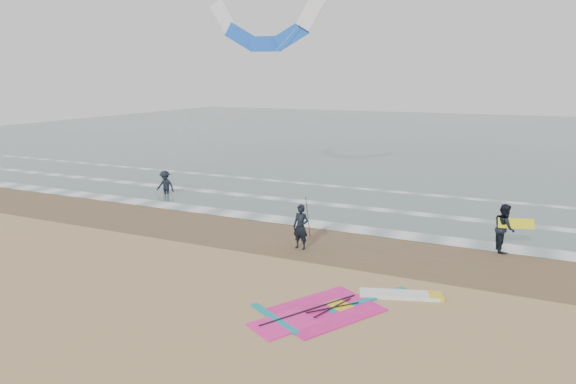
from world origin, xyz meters
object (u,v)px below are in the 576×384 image
at_px(surf_kite, 265,30).
at_px(person_standing, 301,227).
at_px(windsurf_rig, 346,307).
at_px(person_walking, 504,228).
at_px(person_wading, 165,180).

bearing_deg(surf_kite, person_standing, -55.25).
xyz_separation_m(windsurf_rig, person_standing, (-3.33, 4.31, 0.86)).
xyz_separation_m(person_walking, surf_kite, (-12.94, 5.19, 8.20)).
bearing_deg(person_walking, surf_kite, 52.79).
bearing_deg(surf_kite, person_walking, -21.85).
distance_m(windsurf_rig, person_walking, 8.36).
height_order(person_standing, surf_kite, surf_kite).
height_order(windsurf_rig, person_walking, person_walking).
distance_m(windsurf_rig, person_standing, 5.51).
height_order(person_standing, person_walking, person_walking).
bearing_deg(surf_kite, windsurf_rig, -54.21).
height_order(person_wading, surf_kite, surf_kite).
xyz_separation_m(windsurf_rig, surf_kite, (-9.03, 12.52, 9.11)).
distance_m(person_wading, surf_kite, 10.12).
xyz_separation_m(windsurf_rig, person_wading, (-14.21, 9.83, 0.84)).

